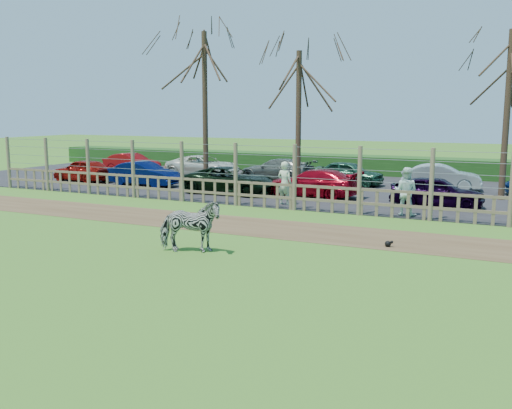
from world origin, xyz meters
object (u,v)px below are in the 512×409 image
at_px(tree_right, 510,73).
at_px(car_0, 83,170).
at_px(car_2, 230,180).
at_px(visitor_a, 285,183).
at_px(car_11, 441,177).
at_px(car_10, 349,173).
at_px(tree_mid, 299,86).
at_px(tree_left, 205,72).
at_px(zebra, 190,226).
at_px(car_1, 144,174).
at_px(car_4, 437,192).
at_px(car_3, 313,183).
at_px(visitor_b, 406,191).
at_px(car_8, 203,166).
at_px(car_9, 277,170).
at_px(crow, 388,244).
at_px(car_7, 132,163).

distance_m(tree_right, car_0, 21.00).
distance_m(car_0, car_2, 9.16).
relative_size(visitor_a, car_11, 0.47).
distance_m(tree_right, car_10, 8.76).
height_order(tree_mid, tree_right, tree_right).
bearing_deg(tree_left, zebra, -61.48).
relative_size(car_1, car_11, 1.00).
bearing_deg(visitor_a, car_4, -150.12).
bearing_deg(tree_mid, car_2, -127.65).
bearing_deg(car_11, car_1, 103.13).
relative_size(zebra, car_3, 0.41).
xyz_separation_m(car_1, car_11, (13.57, 4.93, 0.00)).
bearing_deg(visitor_b, car_4, -101.03).
bearing_deg(car_8, car_1, 175.22).
height_order(tree_right, car_11, tree_right).
bearing_deg(car_11, car_9, 85.52).
xyz_separation_m(crow, car_11, (-0.30, 12.60, 0.55)).
bearing_deg(car_1, zebra, -138.77).
distance_m(car_7, car_8, 4.72).
distance_m(zebra, visitor_a, 8.18).
relative_size(car_0, car_3, 0.85).
bearing_deg(car_10, tree_mid, 146.80).
height_order(tree_left, car_7, tree_left).
distance_m(car_1, car_10, 10.26).
bearing_deg(car_9, zebra, 20.59).
bearing_deg(tree_right, car_3, -160.40).
xyz_separation_m(visitor_b, car_8, (-12.79, 7.54, -0.26)).
height_order(car_2, car_7, same).
height_order(tree_mid, zebra, tree_mid).
relative_size(car_4, car_10, 1.00).
distance_m(tree_mid, visitor_b, 8.81).
xyz_separation_m(car_3, car_10, (0.25, 4.59, 0.00)).
height_order(visitor_b, car_1, visitor_b).
bearing_deg(car_2, car_10, -38.28).
xyz_separation_m(car_0, car_1, (4.00, -0.08, 0.00)).
relative_size(car_2, car_4, 1.23).
relative_size(visitor_b, crow, 7.37).
bearing_deg(crow, car_3, 122.69).
bearing_deg(tree_right, car_1, -170.32).
relative_size(tree_right, car_2, 1.70).
bearing_deg(car_2, car_4, -90.13).
bearing_deg(car_3, tree_left, -95.81).
distance_m(visitor_a, car_9, 7.75).
bearing_deg(car_10, tree_left, 121.93).
relative_size(tree_right, car_0, 2.09).
height_order(tree_left, car_3, tree_left).
xyz_separation_m(tree_mid, car_11, (6.26, 2.65, -4.23)).
bearing_deg(tree_left, car_11, 18.73).
bearing_deg(zebra, car_2, 0.63).
xyz_separation_m(zebra, car_2, (-4.09, 10.02, -0.07)).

